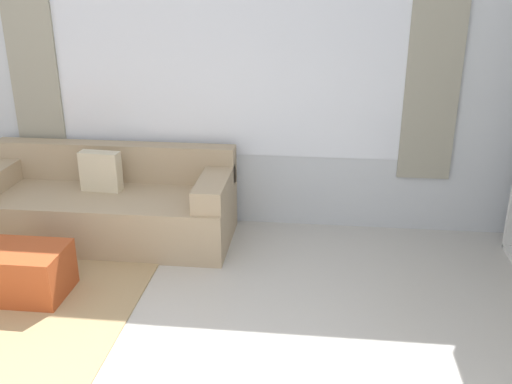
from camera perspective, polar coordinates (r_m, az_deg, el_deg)
The scene contains 3 objects.
wall_back at distance 4.98m, azimuth -2.91°, elevation 11.72°, with size 6.80×0.11×2.70m.
couch_main at distance 5.08m, azimuth -14.73°, elevation -1.32°, with size 2.17×0.87×0.76m.
ottoman at distance 4.39m, azimuth -22.05°, elevation -7.50°, with size 0.57×0.44×0.37m.
Camera 1 is at (0.80, -1.65, 2.17)m, focal length 40.00 mm.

